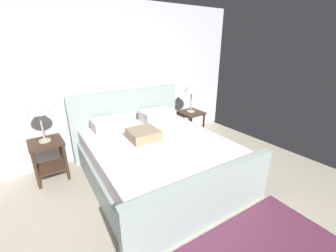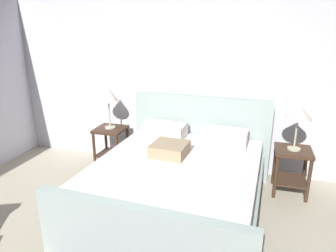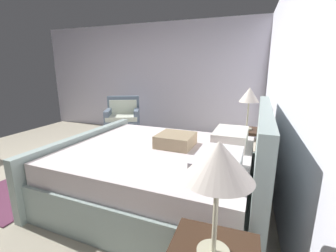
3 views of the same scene
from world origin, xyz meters
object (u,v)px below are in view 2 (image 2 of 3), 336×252
(nightstand_left, at_px, (111,140))
(bed, at_px, (178,181))
(nightstand_right, at_px, (292,164))
(table_lamp_right, at_px, (299,113))
(table_lamp_left, at_px, (108,95))

(nightstand_left, bearing_deg, bed, -33.89)
(bed, xyz_separation_m, nightstand_right, (1.29, 0.74, 0.06))
(nightstand_right, relative_size, nightstand_left, 1.00)
(bed, bearing_deg, nightstand_left, 146.11)
(nightstand_right, relative_size, table_lamp_right, 1.05)
(nightstand_right, xyz_separation_m, table_lamp_right, (0.00, 0.00, 0.67))
(nightstand_left, bearing_deg, table_lamp_left, 116.57)
(nightstand_right, distance_m, nightstand_left, 2.59)
(table_lamp_right, xyz_separation_m, nightstand_left, (-2.58, 0.13, -0.67))
(bed, relative_size, table_lamp_left, 3.67)
(nightstand_right, bearing_deg, table_lamp_left, 177.09)
(bed, relative_size, table_lamp_right, 4.05)
(nightstand_left, distance_m, table_lamp_left, 0.70)
(table_lamp_right, bearing_deg, nightstand_right, -126.87)
(bed, height_order, table_lamp_right, table_lamp_right)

